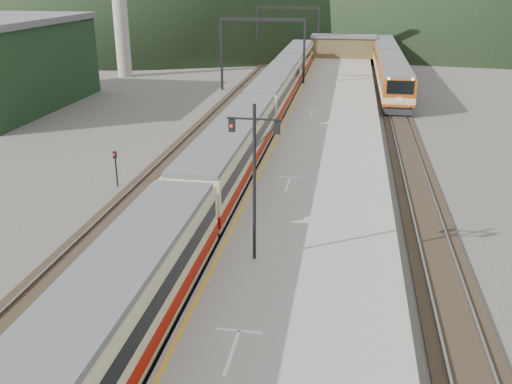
# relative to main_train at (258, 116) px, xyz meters

# --- Properties ---
(track_main) EXTENTS (2.60, 200.00, 0.23)m
(track_main) POSITION_rel_main_train_xyz_m (0.00, 5.55, -1.93)
(track_main) COLOR black
(track_main) RESTS_ON ground
(track_far) EXTENTS (2.60, 200.00, 0.23)m
(track_far) POSITION_rel_main_train_xyz_m (-5.00, 5.55, -1.93)
(track_far) COLOR black
(track_far) RESTS_ON ground
(track_second) EXTENTS (2.60, 200.00, 0.23)m
(track_second) POSITION_rel_main_train_xyz_m (11.50, 5.55, -1.93)
(track_second) COLOR black
(track_second) RESTS_ON ground
(platform) EXTENTS (8.00, 100.00, 1.00)m
(platform) POSITION_rel_main_train_xyz_m (5.60, 3.55, -1.50)
(platform) COLOR gray
(platform) RESTS_ON ground
(gantry_near) EXTENTS (9.55, 0.25, 8.00)m
(gantry_near) POSITION_rel_main_train_xyz_m (-2.85, 20.55, 3.58)
(gantry_near) COLOR black
(gantry_near) RESTS_ON ground
(gantry_far) EXTENTS (9.55, 0.25, 8.00)m
(gantry_far) POSITION_rel_main_train_xyz_m (-2.85, 45.55, 3.58)
(gantry_far) COLOR black
(gantry_far) RESTS_ON ground
(station_shed) EXTENTS (9.40, 4.40, 3.10)m
(station_shed) POSITION_rel_main_train_xyz_m (5.60, 43.55, 0.57)
(station_shed) COLOR brown
(station_shed) RESTS_ON platform
(main_train) EXTENTS (2.90, 79.55, 3.54)m
(main_train) POSITION_rel_main_train_xyz_m (0.00, 0.00, 0.00)
(main_train) COLOR #C7BB85
(main_train) RESTS_ON track_main
(second_train) EXTENTS (2.94, 40.06, 3.59)m
(second_train) POSITION_rel_main_train_xyz_m (11.50, 29.64, 0.02)
(second_train) COLOR #A5480F
(second_train) RESTS_ON track_second
(signal_mast) EXTENTS (2.20, 0.23, 6.68)m
(signal_mast) POSITION_rel_main_train_xyz_m (3.43, -21.91, 3.08)
(signal_mast) COLOR black
(signal_mast) RESTS_ON platform
(short_signal_b) EXTENTS (0.24, 0.18, 2.27)m
(short_signal_b) POSITION_rel_main_train_xyz_m (-2.52, 1.44, -0.54)
(short_signal_b) COLOR black
(short_signal_b) RESTS_ON ground
(short_signal_c) EXTENTS (0.24, 0.19, 2.27)m
(short_signal_c) POSITION_rel_main_train_xyz_m (-6.92, -11.90, -0.54)
(short_signal_c) COLOR black
(short_signal_c) RESTS_ON ground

